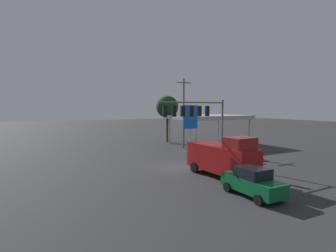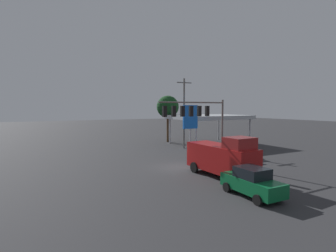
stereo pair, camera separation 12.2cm
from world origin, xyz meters
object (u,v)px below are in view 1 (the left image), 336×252
object	(u,v)px
traffic_signal_assembly	(196,115)
sedan_far	(252,182)
hatchback_crossing	(235,149)
street_tree	(167,107)
price_sign	(190,119)
utility_pole	(184,112)
delivery_truck	(223,157)

from	to	relation	value
traffic_signal_assembly	sedan_far	distance (m)	9.41
hatchback_crossing	street_tree	size ratio (longest dim) A/B	0.49
hatchback_crossing	price_sign	bearing A→B (deg)	-57.85
price_sign	sedan_far	xyz separation A→B (m)	(5.35, 15.73, -3.43)
utility_pole	street_tree	world-z (taller)	utility_pole
street_tree	traffic_signal_assembly	bearing A→B (deg)	69.75
traffic_signal_assembly	delivery_truck	xyz separation A→B (m)	(-0.25, 3.67, -3.46)
traffic_signal_assembly	price_sign	xyz separation A→B (m)	(-4.21, -7.39, -0.77)
traffic_signal_assembly	sedan_far	size ratio (longest dim) A/B	1.64
sedan_far	delivery_truck	size ratio (longest dim) A/B	0.65
hatchback_crossing	utility_pole	bearing A→B (deg)	-79.49
street_tree	utility_pole	bearing A→B (deg)	80.99
sedan_far	traffic_signal_assembly	bearing A→B (deg)	173.75
traffic_signal_assembly	street_tree	bearing A→B (deg)	-110.25
utility_pole	delivery_truck	world-z (taller)	utility_pole
hatchback_crossing	traffic_signal_assembly	bearing A→B (deg)	18.41
traffic_signal_assembly	hatchback_crossing	size ratio (longest dim) A/B	1.91
price_sign	delivery_truck	bearing A→B (deg)	70.31
traffic_signal_assembly	hatchback_crossing	bearing A→B (deg)	-160.88
price_sign	hatchback_crossing	distance (m)	6.72
delivery_truck	price_sign	bearing A→B (deg)	157.80
sedan_far	street_tree	bearing A→B (deg)	165.06
traffic_signal_assembly	street_tree	distance (m)	19.47
utility_pole	price_sign	distance (m)	4.17
price_sign	street_tree	world-z (taller)	street_tree
street_tree	sedan_far	bearing A→B (deg)	73.49
delivery_truck	utility_pole	bearing A→B (deg)	157.64
price_sign	hatchback_crossing	bearing A→B (deg)	122.86
price_sign	delivery_truck	world-z (taller)	price_sign
sedan_far	delivery_truck	distance (m)	4.93
traffic_signal_assembly	price_sign	distance (m)	8.54
utility_pole	sedan_far	xyz separation A→B (m)	(6.76, 19.55, -4.33)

